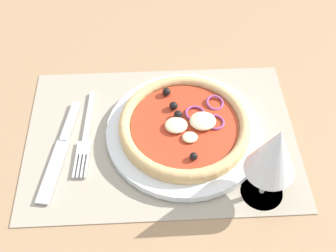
{
  "coord_description": "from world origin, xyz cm",
  "views": [
    {
      "loc": [
        1.02,
        43.81,
        56.94
      ],
      "look_at": [
        -1.15,
        0.0,
        2.74
      ],
      "focal_mm": 46.09,
      "sensor_mm": 36.0,
      "label": 1
    }
  ],
  "objects_px": {
    "plate": "(184,134)",
    "pizza": "(185,127)",
    "wine_glass": "(274,154)",
    "fork": "(86,137)",
    "knife": "(60,150)"
  },
  "relations": [
    {
      "from": "knife",
      "to": "plate",
      "type": "bearing_deg",
      "value": 105.61
    },
    {
      "from": "pizza",
      "to": "fork",
      "type": "xyz_separation_m",
      "value": [
        0.16,
        -0.01,
        -0.02
      ]
    },
    {
      "from": "plate",
      "to": "wine_glass",
      "type": "relative_size",
      "value": 1.72
    },
    {
      "from": "knife",
      "to": "wine_glass",
      "type": "xyz_separation_m",
      "value": [
        -0.31,
        0.09,
        0.09
      ]
    },
    {
      "from": "pizza",
      "to": "knife",
      "type": "xyz_separation_m",
      "value": [
        0.2,
        0.02,
        -0.02
      ]
    },
    {
      "from": "fork",
      "to": "wine_glass",
      "type": "distance_m",
      "value": 0.31
    },
    {
      "from": "wine_glass",
      "to": "knife",
      "type": "bearing_deg",
      "value": -16.09
    },
    {
      "from": "plate",
      "to": "wine_glass",
      "type": "distance_m",
      "value": 0.18
    },
    {
      "from": "fork",
      "to": "wine_glass",
      "type": "xyz_separation_m",
      "value": [
        -0.27,
        0.12,
        0.09
      ]
    },
    {
      "from": "wine_glass",
      "to": "fork",
      "type": "bearing_deg",
      "value": -22.95
    },
    {
      "from": "plate",
      "to": "knife",
      "type": "height_order",
      "value": "plate"
    },
    {
      "from": "plate",
      "to": "pizza",
      "type": "xyz_separation_m",
      "value": [
        -0.0,
        -0.0,
        0.02
      ]
    },
    {
      "from": "pizza",
      "to": "fork",
      "type": "relative_size",
      "value": 1.18
    },
    {
      "from": "fork",
      "to": "knife",
      "type": "distance_m",
      "value": 0.05
    },
    {
      "from": "plate",
      "to": "wine_glass",
      "type": "bearing_deg",
      "value": 134.9
    }
  ]
}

